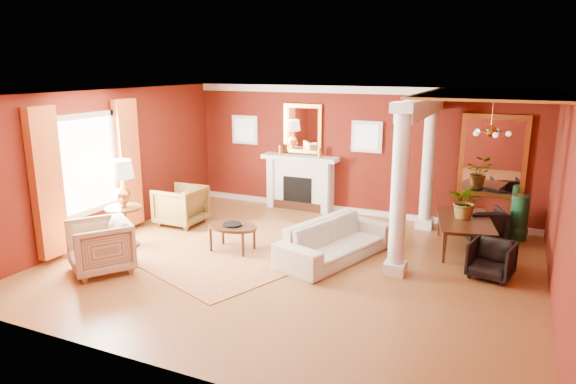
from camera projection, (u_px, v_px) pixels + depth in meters
The scene contains 27 objects.
ground at pixel (293, 264), 8.89m from camera, with size 8.00×8.00×0.00m, color brown.
room_shell at pixel (294, 149), 8.41m from camera, with size 8.04×7.04×2.92m.
fireplace at pixel (300, 182), 12.19m from camera, with size 1.85×0.42×1.29m.
overmantel_mirror at pixel (303, 129), 12.01m from camera, with size 0.95×0.07×1.15m.
flank_window_left at pixel (245, 130), 12.67m from camera, with size 0.70×0.07×0.70m.
flank_window_right at pixel (367, 137), 11.42m from camera, with size 0.70×0.07×0.70m.
left_window at pixel (90, 171), 9.59m from camera, with size 0.21×2.55×2.60m.
column_front at pixel (399, 190), 8.13m from camera, with size 0.36×0.36×2.80m.
column_back at pixel (428, 162), 10.51m from camera, with size 0.36×0.36×2.80m.
header_beam at pixel (422, 107), 9.26m from camera, with size 0.30×3.20×0.32m, color white.
amber_ceiling at pixel (491, 94), 8.60m from camera, with size 2.30×3.40×0.04m, color gold.
dining_mirror at pixel (493, 156), 10.40m from camera, with size 1.30×0.07×1.70m.
chandelier at pixel (491, 131), 8.77m from camera, with size 0.60×0.62×0.75m.
crown_trim at pixel (357, 90), 11.27m from camera, with size 8.00×0.08×0.16m, color white.
base_trim at pixel (354, 211), 11.93m from camera, with size 8.00×0.08×0.12m, color white.
rug at pixel (246, 251), 9.51m from camera, with size 2.73×3.64×0.01m, color maroon.
sofa at pixel (336, 234), 9.03m from camera, with size 2.34×0.68×0.91m, color beige.
armchair_leopard at pixel (181, 204), 11.00m from camera, with size 0.90×0.84×0.93m, color black.
armchair_stripe at pixel (100, 244), 8.46m from camera, with size 0.93×0.87×0.96m, color tan.
coffee_table at pixel (232, 228), 9.42m from camera, with size 0.97×0.97×0.49m.
coffee_book at pixel (234, 220), 9.42m from camera, with size 0.15×0.02×0.20m, color black.
side_table at pixel (122, 188), 9.50m from camera, with size 0.66×0.66×1.66m.
dining_table at pixel (466, 226), 9.45m from camera, with size 1.69×0.59×0.94m, color black.
dining_chair_near at pixel (491, 258), 8.24m from camera, with size 0.65×0.60×0.66m, color black.
dining_chair_far at pixel (484, 223), 9.99m from camera, with size 0.70×0.66×0.72m, color black.
green_urn at pixel (518, 222), 10.05m from camera, with size 0.38×0.38×0.91m.
potted_plant at pixel (467, 187), 9.32m from camera, with size 0.59×0.66×0.52m, color #26591E.
Camera 1 is at (3.37, -7.62, 3.34)m, focal length 32.00 mm.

